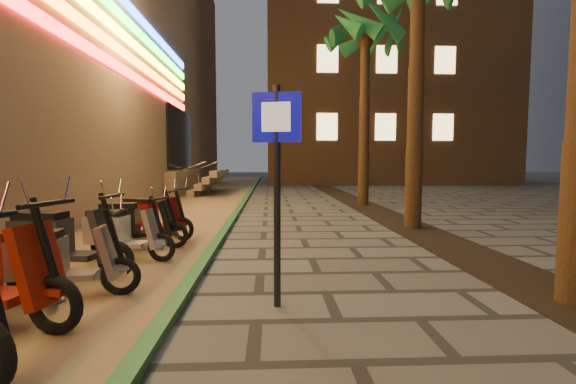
{
  "coord_description": "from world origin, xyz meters",
  "views": [
    {
      "loc": [
        0.15,
        -2.1,
        1.6
      ],
      "look_at": [
        0.39,
        3.1,
        1.2
      ],
      "focal_mm": 24.0,
      "sensor_mm": 36.0,
      "label": 1
    }
  ],
  "objects_px": {
    "pedestrian_sign": "(277,165)",
    "scooter_7": "(56,260)",
    "scooter_8": "(59,241)",
    "scooter_10": "(133,223)",
    "scooter_11": "(150,216)",
    "scooter_9": "(120,232)"
  },
  "relations": [
    {
      "from": "pedestrian_sign",
      "to": "scooter_7",
      "type": "xyz_separation_m",
      "value": [
        -2.58,
        0.36,
        -1.11
      ]
    },
    {
      "from": "scooter_8",
      "to": "scooter_10",
      "type": "xyz_separation_m",
      "value": [
        0.4,
        1.71,
        -0.03
      ]
    },
    {
      "from": "scooter_11",
      "to": "pedestrian_sign",
      "type": "bearing_deg",
      "value": -40.4
    },
    {
      "from": "scooter_9",
      "to": "scooter_10",
      "type": "bearing_deg",
      "value": 107.39
    },
    {
      "from": "scooter_8",
      "to": "scooter_11",
      "type": "xyz_separation_m",
      "value": [
        0.43,
        2.66,
        -0.04
      ]
    },
    {
      "from": "scooter_8",
      "to": "scooter_9",
      "type": "bearing_deg",
      "value": 69.54
    },
    {
      "from": "scooter_7",
      "to": "scooter_10",
      "type": "xyz_separation_m",
      "value": [
        -0.03,
        2.59,
        0.03
      ]
    },
    {
      "from": "scooter_8",
      "to": "scooter_11",
      "type": "bearing_deg",
      "value": 87.74
    },
    {
      "from": "scooter_7",
      "to": "scooter_11",
      "type": "relative_size",
      "value": 0.96
    },
    {
      "from": "scooter_8",
      "to": "scooter_9",
      "type": "xyz_separation_m",
      "value": [
        0.48,
        0.92,
        -0.05
      ]
    },
    {
      "from": "scooter_7",
      "to": "scooter_9",
      "type": "distance_m",
      "value": 1.8
    },
    {
      "from": "scooter_8",
      "to": "scooter_10",
      "type": "height_order",
      "value": "scooter_8"
    },
    {
      "from": "scooter_9",
      "to": "scooter_10",
      "type": "xyz_separation_m",
      "value": [
        -0.08,
        0.8,
        0.02
      ]
    },
    {
      "from": "scooter_9",
      "to": "scooter_8",
      "type": "bearing_deg",
      "value": -105.45
    },
    {
      "from": "pedestrian_sign",
      "to": "scooter_10",
      "type": "height_order",
      "value": "pedestrian_sign"
    },
    {
      "from": "pedestrian_sign",
      "to": "scooter_11",
      "type": "distance_m",
      "value": 4.8
    },
    {
      "from": "scooter_7",
      "to": "scooter_8",
      "type": "height_order",
      "value": "scooter_8"
    },
    {
      "from": "scooter_8",
      "to": "scooter_10",
      "type": "bearing_deg",
      "value": 83.79
    },
    {
      "from": "scooter_7",
      "to": "scooter_10",
      "type": "bearing_deg",
      "value": 83.55
    },
    {
      "from": "scooter_7",
      "to": "scooter_8",
      "type": "distance_m",
      "value": 0.98
    },
    {
      "from": "scooter_9",
      "to": "scooter_10",
      "type": "distance_m",
      "value": 0.8
    },
    {
      "from": "scooter_10",
      "to": "scooter_8",
      "type": "bearing_deg",
      "value": -105.84
    }
  ]
}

